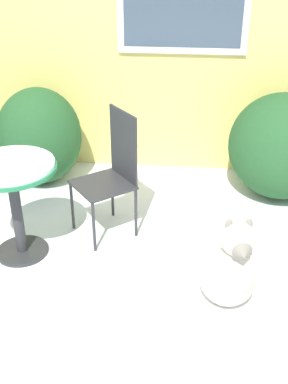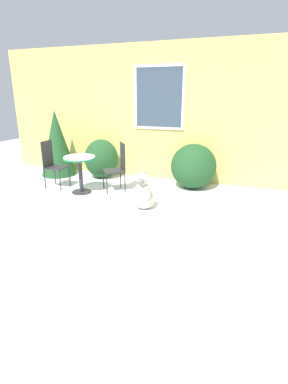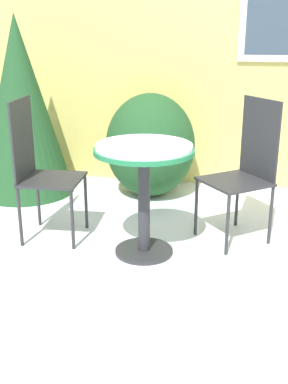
# 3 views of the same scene
# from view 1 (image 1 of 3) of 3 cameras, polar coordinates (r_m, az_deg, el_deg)

# --- Properties ---
(ground_plane) EXTENTS (16.00, 16.00, 0.00)m
(ground_plane) POSITION_cam_1_polar(r_m,az_deg,el_deg) (3.33, -1.04, -13.37)
(ground_plane) COLOR white
(house_wall) EXTENTS (8.00, 0.10, 3.08)m
(house_wall) POSITION_cam_1_polar(r_m,az_deg,el_deg) (4.70, 2.16, 20.59)
(house_wall) COLOR #E5D16B
(house_wall) RESTS_ON ground_plane
(shrub_left) EXTENTS (0.81, 0.82, 0.94)m
(shrub_left) POSITION_cam_1_polar(r_m,az_deg,el_deg) (4.77, -12.30, 6.48)
(shrub_left) COLOR #235128
(shrub_left) RESTS_ON ground_plane
(shrub_middle) EXTENTS (0.98, 1.01, 0.96)m
(shrub_middle) POSITION_cam_1_polar(r_m,az_deg,el_deg) (4.59, 16.07, 5.26)
(shrub_middle) COLOR #235128
(shrub_middle) RESTS_ON ground_plane
(patio_table) EXTENTS (0.66, 0.66, 0.78)m
(patio_table) POSITION_cam_1_polar(r_m,az_deg,el_deg) (3.61, -15.31, 0.89)
(patio_table) COLOR #2D2D30
(patio_table) RESTS_ON ground_plane
(patio_chair_near_table) EXTENTS (0.59, 0.59, 1.02)m
(patio_chair_near_table) POSITION_cam_1_polar(r_m,az_deg,el_deg) (3.82, -3.84, 2.52)
(patio_chair_near_table) COLOR #2D2D30
(patio_chair_near_table) RESTS_ON ground_plane
(dog) EXTENTS (0.44, 0.61, 0.73)m
(dog) POSITION_cam_1_polar(r_m,az_deg,el_deg) (3.22, 10.16, -9.23)
(dog) COLOR beige
(dog) RESTS_ON ground_plane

